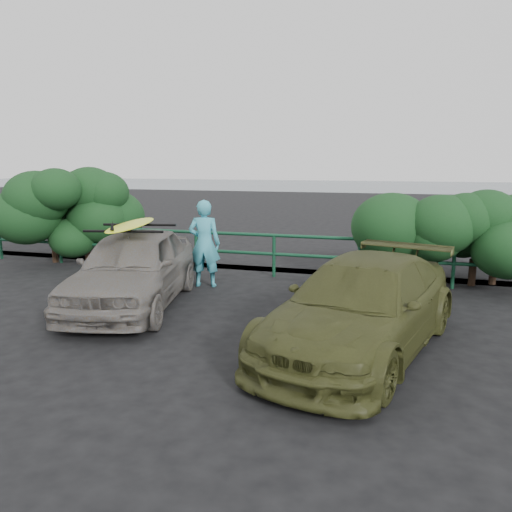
% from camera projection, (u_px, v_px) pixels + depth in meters
% --- Properties ---
extents(ground, '(80.00, 80.00, 0.00)m').
position_uv_depth(ground, '(126.00, 344.00, 7.52)').
color(ground, black).
extents(ocean, '(200.00, 200.00, 0.00)m').
position_uv_depth(ocean, '(374.00, 184.00, 64.04)').
color(ocean, slate).
rests_on(ocean, ground).
extents(guardrail, '(14.00, 0.08, 1.04)m').
position_uv_depth(guardrail, '(234.00, 253.00, 12.13)').
color(guardrail, '#13432A').
rests_on(guardrail, ground).
extents(shrub_left, '(3.20, 2.40, 2.40)m').
position_uv_depth(shrub_left, '(74.00, 218.00, 13.73)').
color(shrub_left, '#163C19').
rests_on(shrub_left, ground).
extents(shrub_right, '(3.20, 2.40, 1.90)m').
position_uv_depth(shrub_right, '(453.00, 242.00, 11.12)').
color(shrub_right, '#163C19').
rests_on(shrub_right, ground).
extents(sedan, '(2.61, 4.58, 1.47)m').
position_uv_depth(sedan, '(134.00, 268.00, 9.40)').
color(sedan, slate).
rests_on(sedan, ground).
extents(olive_vehicle, '(3.03, 4.92, 1.33)m').
position_uv_depth(olive_vehicle, '(362.00, 306.00, 7.14)').
color(olive_vehicle, '#3F421D').
rests_on(olive_vehicle, ground).
extents(man, '(0.76, 0.57, 1.91)m').
position_uv_depth(man, '(204.00, 243.00, 10.88)').
color(man, '#3EA6BB').
rests_on(man, ground).
extents(roof_rack, '(1.63, 1.29, 0.05)m').
position_uv_depth(roof_rack, '(132.00, 228.00, 9.27)').
color(roof_rack, black).
rests_on(roof_rack, sedan).
extents(surfboard, '(1.00, 2.45, 0.07)m').
position_uv_depth(surfboard, '(132.00, 225.00, 9.25)').
color(surfboard, yellow).
rests_on(surfboard, roof_rack).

